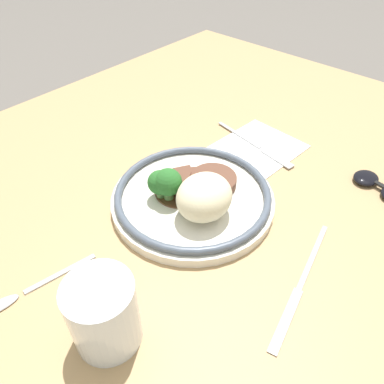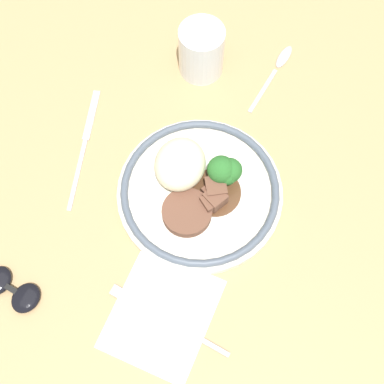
{
  "view_description": "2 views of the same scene",
  "coord_description": "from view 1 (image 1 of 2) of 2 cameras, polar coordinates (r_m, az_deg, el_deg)",
  "views": [
    {
      "loc": [
        0.33,
        0.26,
        0.46
      ],
      "look_at": [
        0.02,
        -0.02,
        0.09
      ],
      "focal_mm": 35.0,
      "sensor_mm": 36.0,
      "label": 1
    },
    {
      "loc": [
        -0.32,
        -0.14,
        0.83
      ],
      "look_at": [
        -0.01,
        -0.03,
        0.08
      ],
      "focal_mm": 50.0,
      "sensor_mm": 36.0,
      "label": 2
    }
  ],
  "objects": [
    {
      "name": "ground_plane",
      "position": [
        0.62,
        2.83,
        -6.14
      ],
      "size": [
        8.0,
        8.0,
        0.0
      ],
      "primitive_type": "plane",
      "color": "#5B5651"
    },
    {
      "name": "dining_table",
      "position": [
        0.61,
        2.89,
        -4.8
      ],
      "size": [
        1.3,
        1.12,
        0.04
      ],
      "color": "tan",
      "rests_on": "ground"
    },
    {
      "name": "napkin",
      "position": [
        0.74,
        9.82,
        6.54
      ],
      "size": [
        0.17,
        0.15,
        0.0
      ],
      "color": "white",
      "rests_on": "dining_table"
    },
    {
      "name": "plate",
      "position": [
        0.59,
        0.07,
        -0.44
      ],
      "size": [
        0.26,
        0.26,
        0.08
      ],
      "color": "silver",
      "rests_on": "dining_table"
    },
    {
      "name": "juice_glass",
      "position": [
        0.45,
        -13.23,
        -17.82
      ],
      "size": [
        0.08,
        0.08,
        0.1
      ],
      "color": "#F4AD19",
      "rests_on": "dining_table"
    },
    {
      "name": "fork",
      "position": [
        0.74,
        10.24,
        6.69
      ],
      "size": [
        0.05,
        0.19,
        0.0
      ],
      "rotation": [
        0.0,
        0.0,
        1.39
      ],
      "color": "#ADADB2",
      "rests_on": "napkin"
    },
    {
      "name": "knife",
      "position": [
        0.53,
        16.16,
        -13.61
      ],
      "size": [
        0.22,
        0.06,
        0.0
      ],
      "rotation": [
        0.0,
        0.0,
        0.21
      ],
      "color": "#ADADB2",
      "rests_on": "dining_table"
    },
    {
      "name": "spoon",
      "position": [
        0.55,
        -25.5,
        -14.36
      ],
      "size": [
        0.16,
        0.04,
        0.01
      ],
      "rotation": [
        0.0,
        0.0,
        -0.19
      ],
      "color": "#ADADB2",
      "rests_on": "dining_table"
    },
    {
      "name": "sunglasses",
      "position": [
        0.71,
        26.7,
        0.87
      ],
      "size": [
        0.06,
        0.1,
        0.01
      ],
      "rotation": [
        0.0,
        0.0,
        -0.18
      ],
      "color": "black",
      "rests_on": "dining_table"
    }
  ]
}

